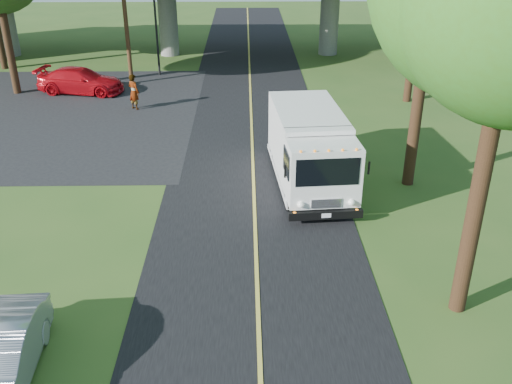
{
  "coord_description": "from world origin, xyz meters",
  "views": [
    {
      "loc": [
        -0.29,
        -11.59,
        9.87
      ],
      "look_at": [
        0.02,
        5.1,
        1.6
      ],
      "focal_mm": 40.0,
      "sensor_mm": 36.0,
      "label": 1
    }
  ],
  "objects_px": {
    "traffic_signal": "(156,26)",
    "pedestrian": "(134,92)",
    "step_van": "(310,147)",
    "red_sedan": "(81,81)",
    "utility_pole": "(125,8)"
  },
  "relations": [
    {
      "from": "utility_pole",
      "to": "step_van",
      "type": "relative_size",
      "value": 1.26
    },
    {
      "from": "utility_pole",
      "to": "pedestrian",
      "type": "relative_size",
      "value": 4.61
    },
    {
      "from": "pedestrian",
      "to": "red_sedan",
      "type": "bearing_deg",
      "value": -2.32
    },
    {
      "from": "step_van",
      "to": "pedestrian",
      "type": "relative_size",
      "value": 3.64
    },
    {
      "from": "traffic_signal",
      "to": "pedestrian",
      "type": "height_order",
      "value": "traffic_signal"
    },
    {
      "from": "traffic_signal",
      "to": "utility_pole",
      "type": "height_order",
      "value": "utility_pole"
    },
    {
      "from": "red_sedan",
      "to": "pedestrian",
      "type": "bearing_deg",
      "value": -121.0
    },
    {
      "from": "step_van",
      "to": "red_sedan",
      "type": "xyz_separation_m",
      "value": [
        -12.33,
        12.94,
        -0.84
      ]
    },
    {
      "from": "pedestrian",
      "to": "step_van",
      "type": "bearing_deg",
      "value": 169.9
    },
    {
      "from": "utility_pole",
      "to": "red_sedan",
      "type": "xyz_separation_m",
      "value": [
        -2.63,
        -2.0,
        -3.85
      ]
    },
    {
      "from": "step_van",
      "to": "red_sedan",
      "type": "relative_size",
      "value": 1.39
    },
    {
      "from": "traffic_signal",
      "to": "utility_pole",
      "type": "relative_size",
      "value": 0.58
    },
    {
      "from": "utility_pole",
      "to": "traffic_signal",
      "type": "bearing_deg",
      "value": 53.13
    },
    {
      "from": "step_van",
      "to": "utility_pole",
      "type": "bearing_deg",
      "value": 118.56
    },
    {
      "from": "traffic_signal",
      "to": "red_sedan",
      "type": "bearing_deg",
      "value": -135.94
    }
  ]
}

